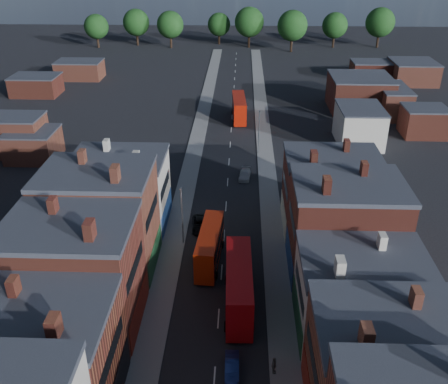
# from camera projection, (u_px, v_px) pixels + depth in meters

# --- Properties ---
(pavement_west) EXTENTS (3.00, 200.00, 0.12)m
(pavement_west) POSITION_uv_depth(u_px,v_px,m) (189.00, 176.00, 82.26)
(pavement_west) COLOR gray
(pavement_west) RESTS_ON ground
(pavement_east) EXTENTS (3.00, 200.00, 0.12)m
(pavement_east) POSITION_uv_depth(u_px,v_px,m) (268.00, 177.00, 81.84)
(pavement_east) COLOR gray
(pavement_east) RESTS_ON ground
(lamp_post_2) EXTENTS (0.25, 0.70, 8.12)m
(lamp_post_2) POSITION_uv_depth(u_px,v_px,m) (182.00, 212.00, 62.35)
(lamp_post_2) COLOR slate
(lamp_post_2) RESTS_ON ground
(lamp_post_3) EXTENTS (0.25, 0.70, 8.12)m
(lamp_post_3) POSITION_uv_depth(u_px,v_px,m) (259.00, 129.00, 88.59)
(lamp_post_3) COLOR slate
(lamp_post_3) RESTS_ON ground
(bus_0) EXTENTS (3.12, 10.29, 4.38)m
(bus_0) POSITION_uv_depth(u_px,v_px,m) (210.00, 246.00, 59.83)
(bus_0) COLOR #A92309
(bus_0) RESTS_ON ground
(bus_1) EXTENTS (3.22, 11.88, 5.10)m
(bus_1) POSITION_uv_depth(u_px,v_px,m) (239.00, 285.00, 52.46)
(bus_1) COLOR #A7090C
(bus_1) RESTS_ON ground
(bus_2) EXTENTS (3.34, 11.42, 4.88)m
(bus_2) POSITION_uv_depth(u_px,v_px,m) (239.00, 108.00, 105.95)
(bus_2) COLOR #A61707
(bus_2) RESTS_ON ground
(car_1) EXTENTS (1.38, 3.76, 1.23)m
(car_1) POSITION_uv_depth(u_px,v_px,m) (232.00, 367.00, 45.41)
(car_1) COLOR navy
(car_1) RESTS_ON ground
(car_2) EXTENTS (2.64, 5.05, 1.36)m
(car_2) POSITION_uv_depth(u_px,v_px,m) (200.00, 224.00, 67.45)
(car_2) COLOR black
(car_2) RESTS_ON ground
(car_3) EXTENTS (2.17, 4.45, 1.25)m
(car_3) POSITION_uv_depth(u_px,v_px,m) (245.00, 175.00, 81.37)
(car_3) COLOR #BABABA
(car_3) RESTS_ON ground
(ped_3) EXTENTS (0.51, 1.06, 1.78)m
(ped_3) POSITION_uv_depth(u_px,v_px,m) (274.00, 366.00, 45.02)
(ped_3) COLOR #5D5650
(ped_3) RESTS_ON pavement_east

